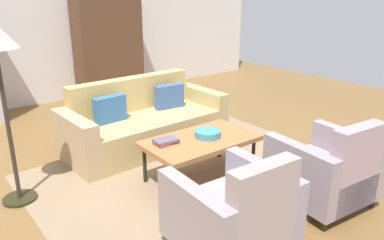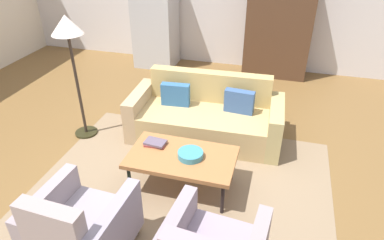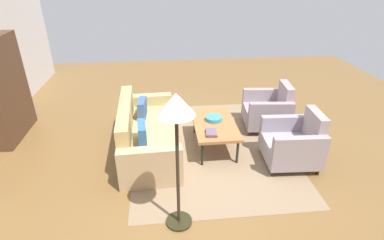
{
  "view_description": "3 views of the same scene",
  "coord_description": "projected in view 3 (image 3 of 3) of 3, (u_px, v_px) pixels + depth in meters",
  "views": [
    {
      "loc": [
        -2.26,
        -3.32,
        1.97
      ],
      "look_at": [
        0.16,
        -0.22,
        0.61
      ],
      "focal_mm": 35.81,
      "sensor_mm": 36.0,
      "label": 1
    },
    {
      "loc": [
        1.07,
        -3.32,
        2.77
      ],
      "look_at": [
        0.13,
        0.04,
        0.66
      ],
      "focal_mm": 32.05,
      "sensor_mm": 36.0,
      "label": 2
    },
    {
      "loc": [
        -4.32,
        0.45,
        2.84
      ],
      "look_at": [
        0.01,
        -0.0,
        0.6
      ],
      "focal_mm": 28.42,
      "sensor_mm": 36.0,
      "label": 3
    }
  ],
  "objects": [
    {
      "name": "area_rug",
      "position": [
        211.0,
        146.0,
        5.31
      ],
      "size": [
        3.4,
        2.6,
        0.01
      ],
      "primitive_type": "cube",
      "color": "#877055",
      "rests_on": "ground"
    },
    {
      "name": "armchair_right",
      "position": [
        270.0,
        111.0,
        5.79
      ],
      "size": [
        0.87,
        0.87,
        0.88
      ],
      "rotation": [
        0.0,
        0.0,
        -0.1
      ],
      "color": "#3D1F23",
      "rests_on": "ground"
    },
    {
      "name": "floor_lamp",
      "position": [
        176.0,
        118.0,
        3.09
      ],
      "size": [
        0.4,
        0.4,
        1.72
      ],
      "color": "black",
      "rests_on": "ground"
    },
    {
      "name": "coffee_table",
      "position": [
        215.0,
        125.0,
        5.12
      ],
      "size": [
        1.2,
        0.7,
        0.46
      ],
      "color": "black",
      "rests_on": "ground"
    },
    {
      "name": "fruit_bowl",
      "position": [
        214.0,
        119.0,
        5.18
      ],
      "size": [
        0.28,
        0.28,
        0.07
      ],
      "primitive_type": "cylinder",
      "color": "teal",
      "rests_on": "coffee_table"
    },
    {
      "name": "couch",
      "position": [
        144.0,
        135.0,
        5.07
      ],
      "size": [
        2.13,
        0.98,
        0.86
      ],
      "rotation": [
        0.0,
        0.0,
        3.18
      ],
      "color": "tan",
      "rests_on": "ground"
    },
    {
      "name": "ground_plane",
      "position": [
        192.0,
        151.0,
        5.16
      ],
      "size": [
        11.09,
        11.09,
        0.0
      ],
      "primitive_type": "plane",
      "color": "brown"
    },
    {
      "name": "book_stack",
      "position": [
        211.0,
        133.0,
        4.77
      ],
      "size": [
        0.26,
        0.18,
        0.05
      ],
      "color": "brown",
      "rests_on": "coffee_table"
    },
    {
      "name": "armchair_left",
      "position": [
        295.0,
        144.0,
        4.73
      ],
      "size": [
        0.84,
        0.84,
        0.88
      ],
      "rotation": [
        0.0,
        0.0,
        -0.05
      ],
      "color": "black",
      "rests_on": "ground"
    }
  ]
}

